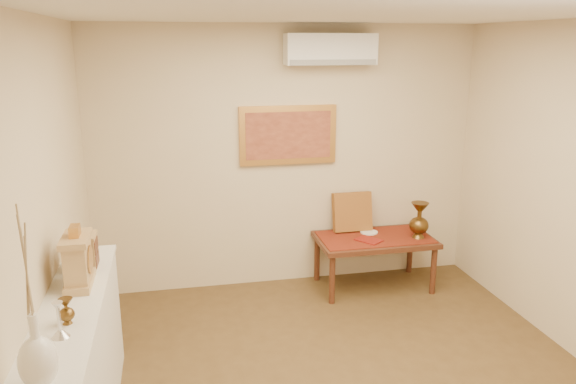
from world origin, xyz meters
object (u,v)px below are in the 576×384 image
object	(u,v)px
display_ledge	(79,374)
low_table	(374,243)
wooden_chest	(85,251)
white_vase	(29,294)
mantel_clock	(78,260)
brass_urn_tall	(419,216)

from	to	relation	value
display_ledge	low_table	size ratio (longest dim) A/B	1.68
display_ledge	wooden_chest	bearing A→B (deg)	87.72
white_vase	wooden_chest	world-z (taller)	white_vase
mantel_clock	low_table	distance (m)	3.18
mantel_clock	white_vase	bearing A→B (deg)	-90.90
display_ledge	low_table	bearing A→B (deg)	35.10
brass_urn_tall	wooden_chest	world-z (taller)	wooden_chest
brass_urn_tall	mantel_clock	size ratio (longest dim) A/B	1.11
display_ledge	wooden_chest	xyz separation A→B (m)	(0.02, 0.57, 0.61)
display_ledge	wooden_chest	world-z (taller)	wooden_chest
brass_urn_tall	wooden_chest	bearing A→B (deg)	-158.78
mantel_clock	low_table	world-z (taller)	mantel_clock
wooden_chest	display_ledge	bearing A→B (deg)	-92.28
brass_urn_tall	mantel_clock	world-z (taller)	mantel_clock
white_vase	mantel_clock	world-z (taller)	white_vase
mantel_clock	low_table	bearing A→B (deg)	31.26
display_ledge	mantel_clock	size ratio (longest dim) A/B	4.93
display_ledge	mantel_clock	distance (m)	0.72
brass_urn_tall	white_vase	bearing A→B (deg)	-139.60
mantel_clock	low_table	xyz separation A→B (m)	(2.65, 1.61, -0.67)
brass_urn_tall	mantel_clock	distance (m)	3.45
wooden_chest	mantel_clock	bearing A→B (deg)	-90.36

